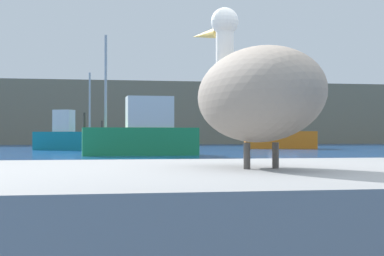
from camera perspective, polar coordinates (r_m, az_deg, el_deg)
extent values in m
cube|color=#7F755B|center=(64.61, -9.06, 1.34)|extent=(140.00, 12.55, 6.50)
ellipsoid|color=gray|center=(2.62, 6.38, 3.31)|extent=(0.62, 0.97, 0.43)
cylinder|color=white|center=(2.92, 3.27, 6.96)|extent=(0.09, 0.09, 0.28)
sphere|color=white|center=(2.95, 3.26, 10.49)|extent=(0.14, 0.14, 0.14)
cone|color=gold|center=(3.15, 1.29, 9.20)|extent=(0.14, 0.35, 0.09)
cylinder|color=#4C4742|center=(2.54, 5.46, -2.76)|extent=(0.03, 0.03, 0.12)
cylinder|color=#4C4742|center=(2.61, 8.27, -2.70)|extent=(0.03, 0.03, 0.12)
cube|color=teal|center=(37.86, -12.02, -1.26)|extent=(4.74, 3.06, 1.18)
cube|color=silver|center=(38.06, -12.58, 0.70)|extent=(1.44, 1.31, 1.41)
cylinder|color=#B2B2B2|center=(37.32, -10.10, 2.54)|extent=(0.12, 0.12, 3.78)
cylinder|color=#3F382D|center=(36.92, -8.93, 0.18)|extent=(0.10, 0.10, 0.70)
cube|color=#1E8C4C|center=(27.54, -5.15, -1.34)|extent=(5.51, 1.68, 1.33)
cube|color=silver|center=(27.62, -4.24, 1.58)|extent=(2.23, 1.40, 1.49)
cylinder|color=#B2B2B2|center=(27.51, -8.54, 4.60)|extent=(0.12, 0.12, 4.37)
cylinder|color=#3F382D|center=(27.37, -10.60, 0.78)|extent=(0.10, 0.10, 0.70)
cube|color=orange|center=(41.44, 8.72, -1.18)|extent=(5.23, 2.51, 1.24)
cube|color=silver|center=(41.48, 9.02, 0.52)|extent=(2.10, 1.59, 1.22)
cylinder|color=#B2B2B2|center=(41.32, 6.64, 2.14)|extent=(0.12, 0.12, 3.56)
cylinder|color=#3F382D|center=(41.20, 5.39, 0.16)|extent=(0.10, 0.10, 0.70)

